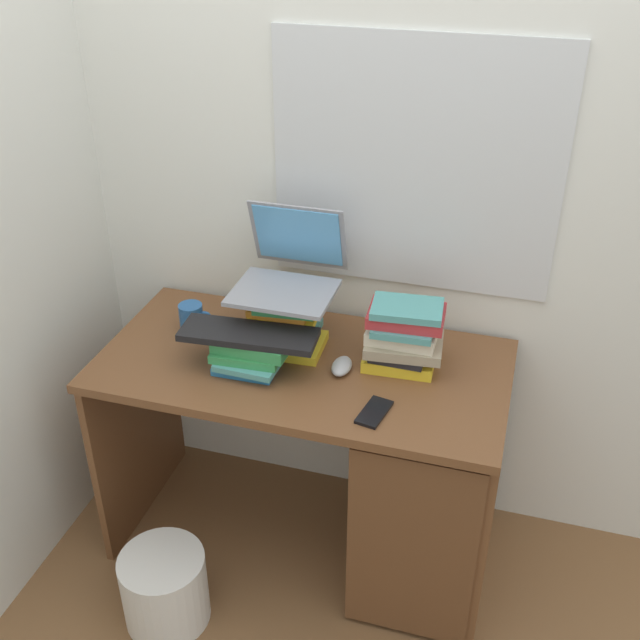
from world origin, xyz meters
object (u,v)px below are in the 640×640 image
book_stack_side (403,336)px  keyboard (249,334)px  cell_phone (374,412)px  mug (192,317)px  wastebasket (165,588)px  book_stack_tall (285,322)px  computer_mouse (342,366)px  book_stack_keyboard_riser (251,353)px  laptop (290,268)px  desk (396,472)px

book_stack_side → keyboard: size_ratio=0.60×
book_stack_side → cell_phone: 0.29m
mug → wastebasket: mug is taller
keyboard → cell_phone: size_ratio=3.09×
wastebasket → book_stack_tall: bearing=64.5°
wastebasket → computer_mouse: bearing=43.6°
cell_phone → wastebasket: size_ratio=0.49×
book_stack_keyboard_riser → computer_mouse: bearing=12.5°
laptop → keyboard: 0.26m
desk → book_stack_keyboard_riser: book_stack_keyboard_riser is taller
desk → cell_phone: cell_phone is taller
book_stack_tall → cell_phone: bearing=-36.5°
book_stack_keyboard_riser → wastebasket: bearing=-116.1°
laptop → wastebasket: size_ratio=1.19×
computer_mouse → wastebasket: computer_mouse is taller
book_stack_side → computer_mouse: 0.21m
book_stack_side → book_stack_keyboard_riser: bearing=-161.1°
desk → laptop: (-0.41, 0.16, 0.61)m
keyboard → laptop: bearing=68.6°
book_stack_keyboard_riser → laptop: bearing=73.5°
book_stack_side → keyboard: book_stack_side is taller
computer_mouse → cell_phone: (0.15, -0.18, -0.01)m
book_stack_tall → wastebasket: size_ratio=0.89×
book_stack_tall → wastebasket: (-0.25, -0.52, -0.74)m
book_stack_keyboard_riser → laptop: size_ratio=0.74×
desk → book_stack_side: 0.47m
book_stack_tall → keyboard: size_ratio=0.58×
desk → book_stack_tall: size_ratio=5.29×
wastebasket → desk: bearing=33.1°
book_stack_tall → book_stack_side: book_stack_side is taller
desk → cell_phone: 0.40m
book_stack_side → laptop: bearing=171.8°
laptop → computer_mouse: 0.35m
book_stack_keyboard_riser → mug: size_ratio=2.07×
book_stack_tall → laptop: size_ratio=0.75×
desk → book_stack_tall: (-0.40, 0.09, 0.45)m
keyboard → wastebasket: keyboard is taller
computer_mouse → mug: 0.56m
book_stack_tall → laptop: laptop is taller
book_stack_side → computer_mouse: book_stack_side is taller
laptop → computer_mouse: size_ratio=3.15×
computer_mouse → book_stack_keyboard_riser: bearing=-167.5°
book_stack_tall → computer_mouse: bearing=-21.6°
book_stack_side → wastebasket: size_ratio=0.91×
keyboard → computer_mouse: keyboard is taller
mug → book_stack_side: bearing=-0.9°
desk → computer_mouse: bearing=176.6°
book_stack_keyboard_riser → mug: bearing=149.2°
book_stack_side → computer_mouse: size_ratio=2.42×
desk → cell_phone: (-0.05, -0.17, 0.36)m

